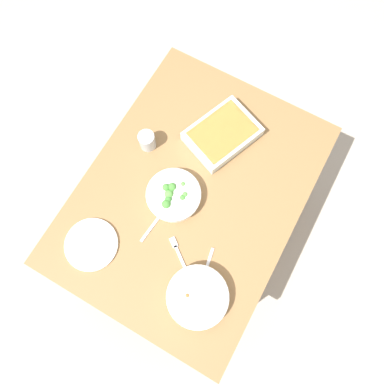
# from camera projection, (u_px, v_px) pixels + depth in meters

# --- Properties ---
(ground_plane) EXTENTS (6.00, 6.00, 0.00)m
(ground_plane) POSITION_uv_depth(u_px,v_px,m) (192.00, 224.00, 2.19)
(ground_plane) COLOR #B2A899
(dining_table) EXTENTS (1.20, 0.90, 0.74)m
(dining_table) POSITION_uv_depth(u_px,v_px,m) (192.00, 197.00, 1.56)
(dining_table) COLOR olive
(dining_table) RESTS_ON ground_plane
(stew_bowl) EXTENTS (0.24, 0.24, 0.06)m
(stew_bowl) POSITION_uv_depth(u_px,v_px,m) (198.00, 297.00, 1.32)
(stew_bowl) COLOR white
(stew_bowl) RESTS_ON dining_table
(broccoli_bowl) EXTENTS (0.23, 0.23, 0.07)m
(broccoli_bowl) POSITION_uv_depth(u_px,v_px,m) (174.00, 195.00, 1.44)
(broccoli_bowl) COLOR white
(broccoli_bowl) RESTS_ON dining_table
(baking_dish) EXTENTS (0.36, 0.32, 0.06)m
(baking_dish) POSITION_uv_depth(u_px,v_px,m) (222.00, 134.00, 1.52)
(baking_dish) COLOR silver
(baking_dish) RESTS_ON dining_table
(drink_cup) EXTENTS (0.07, 0.07, 0.08)m
(drink_cup) POSITION_uv_depth(u_px,v_px,m) (147.00, 141.00, 1.50)
(drink_cup) COLOR #B2BCC6
(drink_cup) RESTS_ON dining_table
(side_plate) EXTENTS (0.22, 0.22, 0.01)m
(side_plate) POSITION_uv_depth(u_px,v_px,m) (91.00, 244.00, 1.41)
(side_plate) COLOR white
(side_plate) RESTS_ON dining_table
(spoon_by_stew) EXTENTS (0.18, 0.05, 0.01)m
(spoon_by_stew) POSITION_uv_depth(u_px,v_px,m) (204.00, 275.00, 1.37)
(spoon_by_stew) COLOR silver
(spoon_by_stew) RESTS_ON dining_table
(spoon_by_broccoli) EXTENTS (0.18, 0.04, 0.01)m
(spoon_by_broccoli) POSITION_uv_depth(u_px,v_px,m) (157.00, 219.00, 1.44)
(spoon_by_broccoli) COLOR silver
(spoon_by_broccoli) RESTS_ON dining_table
(fork_on_table) EXTENTS (0.12, 0.15, 0.01)m
(fork_on_table) POSITION_uv_depth(u_px,v_px,m) (179.00, 254.00, 1.40)
(fork_on_table) COLOR silver
(fork_on_table) RESTS_ON dining_table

